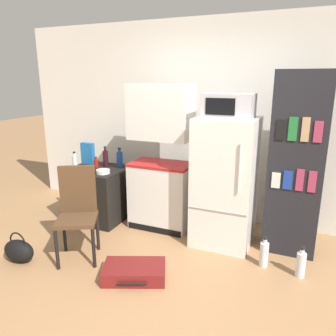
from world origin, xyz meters
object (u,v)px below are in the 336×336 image
bottle_ketchup_red (96,163)px  suitcase_large_flat (134,272)px  refrigerator (225,182)px  bottle_blue_soda (120,159)px  cereal_box (88,153)px  bottle_wine_dark (106,158)px  handbag (19,251)px  microwave (229,105)px  side_table (98,193)px  bowl (103,172)px  bottle_clear_short (75,161)px  kitchen_hutch (161,163)px  water_bottle_middle (264,254)px  water_bottle_front (301,264)px  bookshelf (296,165)px  chair (77,206)px

bottle_ketchup_red → suitcase_large_flat: size_ratio=0.21×
refrigerator → bottle_blue_soda: 1.51m
cereal_box → suitcase_large_flat: bearing=-41.2°
bottle_wine_dark → refrigerator: bearing=-3.3°
bottle_wine_dark → suitcase_large_flat: 1.78m
handbag → bottle_wine_dark: bearing=82.5°
bottle_ketchup_red → cereal_box: size_ratio=0.47×
microwave → handbag: microwave is taller
side_table → bowl: bearing=-38.1°
bottle_clear_short → side_table: bearing=14.6°
kitchen_hutch → water_bottle_middle: bearing=-18.8°
microwave → suitcase_large_flat: size_ratio=0.78×
bowl → water_bottle_front: bowl is taller
bottle_wine_dark → bookshelf: bearing=0.5°
chair → suitcase_large_flat: chair is taller
cereal_box → chair: 1.27m
kitchen_hutch → cereal_box: bearing=177.8°
chair → water_bottle_front: bearing=-16.0°
cereal_box → bottle_clear_short: bearing=-100.7°
bottle_wine_dark → handbag: bottle_wine_dark is taller
bowl → water_bottle_middle: 2.14m
bottle_clear_short → chair: size_ratio=0.22×
handbag → chair: bearing=36.9°
bowl → chair: size_ratio=0.18×
microwave → bottle_wine_dark: size_ratio=1.88×
suitcase_large_flat → handbag: size_ratio=1.90×
bookshelf → bottle_wine_dark: bearing=-179.5°
kitchen_hutch → water_bottle_front: bearing=-16.6°
bottle_ketchup_red → water_bottle_middle: size_ratio=0.42×
bottle_ketchup_red → bottle_wine_dark: size_ratio=0.50×
microwave → water_bottle_middle: (0.53, -0.37, -1.45)m
refrigerator → bottle_clear_short: bearing=-177.2°
refrigerator → microwave: bearing=-108.6°
side_table → refrigerator: refrigerator is taller
bowl → water_bottle_middle: bearing=-5.2°
cereal_box → suitcase_large_flat: size_ratio=0.44×
kitchen_hutch → cereal_box: kitchen_hutch is taller
handbag → water_bottle_middle: bearing=21.3°
side_table → bottle_wine_dark: bearing=61.4°
refrigerator → suitcase_large_flat: size_ratio=2.15×
bookshelf → refrigerator: bearing=-170.6°
refrigerator → bookshelf: 0.78m
side_table → bottle_ketchup_red: bearing=132.1°
side_table → microwave: 2.13m
bottle_ketchup_red → bowl: (0.26, -0.21, -0.04)m
kitchen_hutch → bottle_clear_short: size_ratio=8.31×
bookshelf → kitchen_hutch: bearing=-178.9°
bottle_clear_short → bottle_wine_dark: (0.36, 0.20, 0.03)m
side_table → bottle_clear_short: size_ratio=3.40×
suitcase_large_flat → refrigerator: bearing=38.5°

